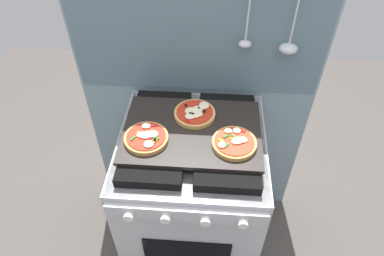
# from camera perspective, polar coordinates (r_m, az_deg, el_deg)

# --- Properties ---
(ground_plane) EXTENTS (4.00, 4.00, 0.00)m
(ground_plane) POSITION_cam_1_polar(r_m,az_deg,el_deg) (2.10, -0.00, -18.39)
(ground_plane) COLOR #4C4742
(kitchen_backsplash) EXTENTS (1.10, 0.09, 1.55)m
(kitchen_backsplash) POSITION_cam_1_polar(r_m,az_deg,el_deg) (1.69, 0.88, 4.51)
(kitchen_backsplash) COLOR #7A939E
(kitchen_backsplash) RESTS_ON ground_plane
(stove) EXTENTS (0.60, 0.64, 0.90)m
(stove) POSITION_cam_1_polar(r_m,az_deg,el_deg) (1.71, -0.00, -11.51)
(stove) COLOR #B7BABF
(stove) RESTS_ON ground_plane
(baking_tray) EXTENTS (0.54, 0.38, 0.02)m
(baking_tray) POSITION_cam_1_polar(r_m,az_deg,el_deg) (1.36, -0.00, -0.54)
(baking_tray) COLOR black
(baking_tray) RESTS_ON stove
(pizza_left) EXTENTS (0.17, 0.17, 0.03)m
(pizza_left) POSITION_cam_1_polar(r_m,az_deg,el_deg) (1.32, -7.54, -1.58)
(pizza_left) COLOR #C18947
(pizza_left) RESTS_ON baking_tray
(pizza_right) EXTENTS (0.17, 0.17, 0.03)m
(pizza_right) POSITION_cam_1_polar(r_m,az_deg,el_deg) (1.30, 6.99, -2.38)
(pizza_right) COLOR tan
(pizza_right) RESTS_ON baking_tray
(pizza_center) EXTENTS (0.17, 0.17, 0.03)m
(pizza_center) POSITION_cam_1_polar(r_m,az_deg,el_deg) (1.41, 0.48, 2.46)
(pizza_center) COLOR tan
(pizza_center) RESTS_ON baking_tray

